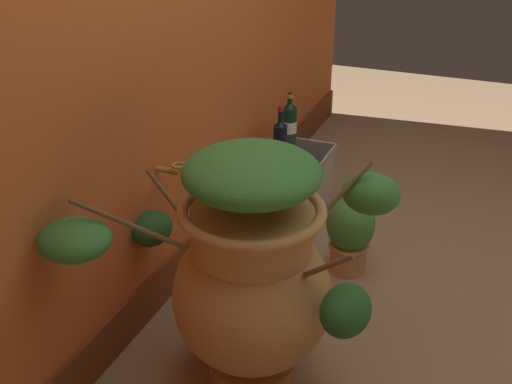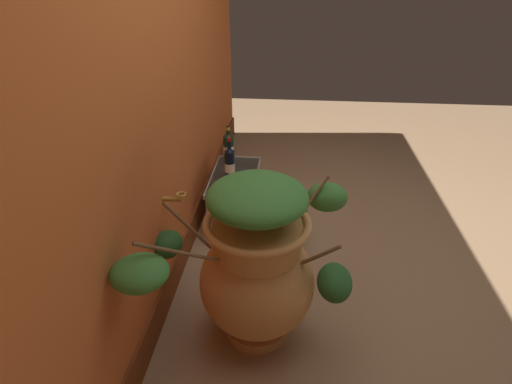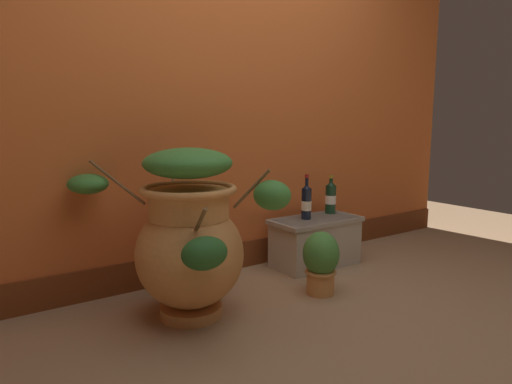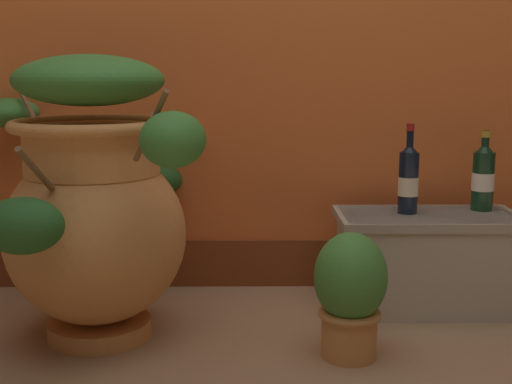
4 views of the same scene
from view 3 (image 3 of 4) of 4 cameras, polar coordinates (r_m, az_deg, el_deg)
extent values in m
plane|color=#9E7A56|center=(2.30, 11.71, -17.02)|extent=(7.00, 7.00, 0.00)
cube|color=#D6662D|center=(3.04, -4.55, 14.59)|extent=(4.40, 0.20, 2.60)
cube|color=brown|center=(3.07, -3.28, -8.29)|extent=(4.40, 0.02, 0.18)
cylinder|color=#B28433|center=(2.78, -7.91, 0.83)|extent=(0.02, 0.10, 0.02)
torus|color=#B28433|center=(2.73, -7.46, 1.33)|extent=(0.06, 0.06, 0.01)
cylinder|color=#D68E4C|center=(2.43, -8.29, -14.76)|extent=(0.32, 0.32, 0.06)
ellipsoid|color=#D68E4C|center=(2.32, -8.46, -7.94)|extent=(0.55, 0.55, 0.55)
cylinder|color=#D68E4C|center=(2.26, -8.61, -1.50)|extent=(0.40, 0.40, 0.15)
torus|color=#D68E4C|center=(2.25, -8.66, 0.34)|extent=(0.48, 0.48, 0.04)
cylinder|color=brown|center=(2.61, -10.03, -0.76)|extent=(0.07, 0.24, 0.23)
ellipsoid|color=#235623|center=(2.76, -10.38, -3.22)|extent=(0.18, 0.15, 0.13)
cylinder|color=brown|center=(2.41, -17.41, 1.22)|extent=(0.21, 0.28, 0.23)
ellipsoid|color=#387A33|center=(2.49, -20.72, 0.98)|extent=(0.21, 0.22, 0.11)
cylinder|color=brown|center=(2.14, -0.60, 0.39)|extent=(0.13, 0.16, 0.21)
ellipsoid|color=#387A33|center=(2.12, 2.07, -0.40)|extent=(0.17, 0.20, 0.14)
cylinder|color=brown|center=(1.98, -7.10, -3.54)|extent=(0.05, 0.17, 0.14)
ellipsoid|color=#235623|center=(1.95, -6.60, -7.80)|extent=(0.21, 0.16, 0.15)
ellipsoid|color=#387A33|center=(2.23, -8.74, 3.69)|extent=(0.44, 0.44, 0.15)
cube|color=beige|center=(3.17, 7.61, -6.33)|extent=(0.60, 0.31, 0.34)
cube|color=#AEA592|center=(3.13, 7.67, -3.61)|extent=(0.63, 0.33, 0.03)
cylinder|color=black|center=(3.30, 9.54, -0.93)|extent=(0.08, 0.08, 0.21)
cone|color=black|center=(3.28, 9.59, 1.08)|extent=(0.08, 0.08, 0.04)
cylinder|color=black|center=(3.28, 9.60, 1.51)|extent=(0.03, 0.03, 0.08)
cylinder|color=#B7932D|center=(3.28, 9.61, 1.97)|extent=(0.03, 0.03, 0.02)
cylinder|color=white|center=(3.30, 9.54, -0.95)|extent=(0.08, 0.08, 0.06)
cylinder|color=black|center=(3.08, 6.47, -1.51)|extent=(0.07, 0.07, 0.21)
cone|color=black|center=(3.06, 6.51, 0.67)|extent=(0.07, 0.07, 0.04)
cylinder|color=black|center=(3.05, 6.53, 1.36)|extent=(0.02, 0.02, 0.10)
cylinder|color=maroon|center=(3.05, 6.54, 2.05)|extent=(0.03, 0.03, 0.02)
cylinder|color=beige|center=(3.08, 6.47, -1.73)|extent=(0.07, 0.07, 0.07)
cylinder|color=#D68E4C|center=(2.70, 8.25, -11.30)|extent=(0.16, 0.16, 0.14)
torus|color=#C58346|center=(2.68, 8.28, -10.11)|extent=(0.19, 0.19, 0.02)
ellipsoid|color=#428438|center=(2.64, 8.33, -7.83)|extent=(0.21, 0.22, 0.26)
camera|label=1|loc=(1.61, -65.64, 27.49)|focal=44.38mm
camera|label=2|loc=(2.07, -53.90, 24.93)|focal=29.06mm
camera|label=4|loc=(1.45, 55.05, -1.79)|focal=47.03mm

